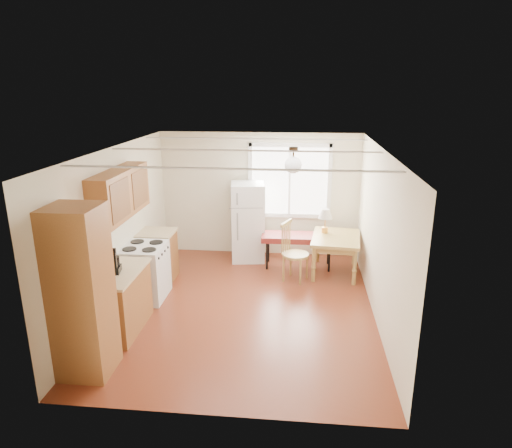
# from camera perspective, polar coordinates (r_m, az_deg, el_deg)

# --- Properties ---
(room_shell) EXTENTS (4.60, 5.60, 2.62)m
(room_shell) POSITION_cam_1_polar(r_m,az_deg,el_deg) (6.88, -1.44, -1.07)
(room_shell) COLOR #541E11
(room_shell) RESTS_ON ground
(kitchen_run) EXTENTS (0.65, 3.40, 2.20)m
(kitchen_run) POSITION_cam_1_polar(r_m,az_deg,el_deg) (6.87, -16.50, -5.46)
(kitchen_run) COLOR brown
(kitchen_run) RESTS_ON ground
(window_unit) EXTENTS (1.64, 0.05, 1.51)m
(window_unit) POSITION_cam_1_polar(r_m,az_deg,el_deg) (9.16, 4.22, 5.39)
(window_unit) COLOR white
(window_unit) RESTS_ON room_shell
(pendant_light) EXTENTS (0.26, 0.26, 0.40)m
(pendant_light) POSITION_cam_1_polar(r_m,az_deg,el_deg) (6.99, 4.66, 7.48)
(pendant_light) COLOR #2E2114
(pendant_light) RESTS_ON room_shell
(refrigerator) EXTENTS (0.73, 0.73, 1.56)m
(refrigerator) POSITION_cam_1_polar(r_m,az_deg,el_deg) (9.05, -1.02, 0.27)
(refrigerator) COLOR white
(refrigerator) RESTS_ON ground
(bench) EXTENTS (1.41, 0.54, 0.65)m
(bench) POSITION_cam_1_polar(r_m,az_deg,el_deg) (8.75, 5.33, -1.79)
(bench) COLOR maroon
(bench) RESTS_ON ground
(dining_table) EXTENTS (0.97, 1.22, 0.71)m
(dining_table) POSITION_cam_1_polar(r_m,az_deg,el_deg) (8.55, 9.95, -2.20)
(dining_table) COLOR olive
(dining_table) RESTS_ON ground
(chair) EXTENTS (0.52, 0.52, 1.07)m
(chair) POSITION_cam_1_polar(r_m,az_deg,el_deg) (8.16, 4.35, -2.87)
(chair) COLOR olive
(chair) RESTS_ON ground
(table_lamp) EXTENTS (0.27, 0.27, 0.46)m
(table_lamp) POSITION_cam_1_polar(r_m,az_deg,el_deg) (8.62, 8.67, 1.05)
(table_lamp) COLOR gold
(table_lamp) RESTS_ON dining_table
(coffee_maker) EXTENTS (0.23, 0.28, 0.38)m
(coffee_maker) POSITION_cam_1_polar(r_m,az_deg,el_deg) (6.57, -17.55, -4.74)
(coffee_maker) COLOR black
(coffee_maker) RESTS_ON kitchen_run
(kettle) EXTENTS (0.11, 0.11, 0.22)m
(kettle) POSITION_cam_1_polar(r_m,az_deg,el_deg) (6.64, -18.26, -5.05)
(kettle) COLOR red
(kettle) RESTS_ON kitchen_run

